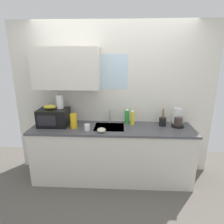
% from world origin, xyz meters
% --- Properties ---
extents(kitchen_wall_assembly, '(3.30, 0.42, 2.50)m').
position_xyz_m(kitchen_wall_assembly, '(-0.13, 0.31, 1.36)').
color(kitchen_wall_assembly, silver).
rests_on(kitchen_wall_assembly, ground).
extents(counter_unit, '(2.53, 0.63, 0.90)m').
position_xyz_m(counter_unit, '(-0.00, 0.00, 0.46)').
color(counter_unit, silver).
rests_on(counter_unit, ground).
extents(sink_faucet, '(0.03, 0.03, 0.21)m').
position_xyz_m(sink_faucet, '(-0.04, 0.24, 1.00)').
color(sink_faucet, '#B2B5BA').
rests_on(sink_faucet, counter_unit).
extents(microwave, '(0.46, 0.35, 0.27)m').
position_xyz_m(microwave, '(-0.93, 0.05, 1.04)').
color(microwave, black).
rests_on(microwave, counter_unit).
extents(banana_bunch, '(0.20, 0.11, 0.07)m').
position_xyz_m(banana_bunch, '(-0.98, 0.05, 1.20)').
color(banana_bunch, gold).
rests_on(banana_bunch, microwave).
extents(paper_towel_roll, '(0.11, 0.11, 0.22)m').
position_xyz_m(paper_towel_roll, '(-0.83, 0.10, 1.28)').
color(paper_towel_roll, white).
rests_on(paper_towel_roll, microwave).
extents(coffee_maker, '(0.19, 0.21, 0.28)m').
position_xyz_m(coffee_maker, '(1.03, 0.11, 1.00)').
color(coffee_maker, black).
rests_on(coffee_maker, counter_unit).
extents(dish_soap_bottle_green, '(0.07, 0.07, 0.25)m').
position_xyz_m(dish_soap_bottle_green, '(0.24, 0.22, 1.02)').
color(dish_soap_bottle_green, green).
rests_on(dish_soap_bottle_green, counter_unit).
extents(dish_soap_bottle_yellow, '(0.07, 0.07, 0.25)m').
position_xyz_m(dish_soap_bottle_yellow, '(0.32, 0.15, 1.02)').
color(dish_soap_bottle_yellow, yellow).
rests_on(dish_soap_bottle_yellow, counter_unit).
extents(cereal_canister, '(0.10, 0.10, 0.22)m').
position_xyz_m(cereal_canister, '(-0.59, -0.05, 1.01)').
color(cereal_canister, gold).
rests_on(cereal_canister, counter_unit).
extents(mug_white, '(0.08, 0.08, 0.09)m').
position_xyz_m(mug_white, '(-0.36, -0.14, 0.95)').
color(mug_white, white).
rests_on(mug_white, counter_unit).
extents(utensil_crock, '(0.11, 0.11, 0.29)m').
position_xyz_m(utensil_crock, '(0.80, 0.12, 0.97)').
color(utensil_crock, black).
rests_on(utensil_crock, counter_unit).
extents(small_bowl, '(0.13, 0.13, 0.06)m').
position_xyz_m(small_bowl, '(-0.14, -0.20, 0.93)').
color(small_bowl, beige).
rests_on(small_bowl, counter_unit).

